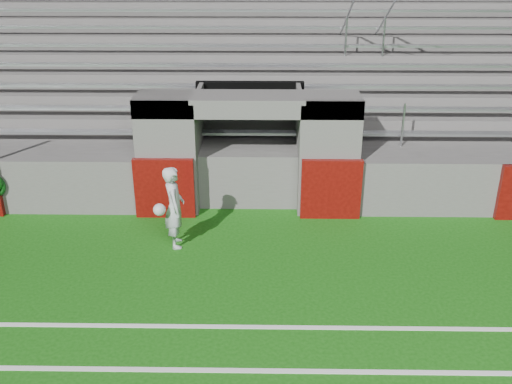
{
  "coord_description": "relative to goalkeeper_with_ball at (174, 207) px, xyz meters",
  "views": [
    {
      "loc": [
        0.36,
        -8.35,
        5.54
      ],
      "look_at": [
        0.2,
        1.8,
        1.1
      ],
      "focal_mm": 40.0,
      "sensor_mm": 36.0,
      "label": 1
    }
  ],
  "objects": [
    {
      "name": "ground",
      "position": [
        1.4,
        -1.65,
        -0.83
      ],
      "size": [
        90.0,
        90.0,
        0.0
      ],
      "primitive_type": "plane",
      "color": "#13500D",
      "rests_on": "ground"
    },
    {
      "name": "stadium_structure",
      "position": [
        1.4,
        6.32,
        0.66
      ],
      "size": [
        26.0,
        8.48,
        5.42
      ],
      "color": "#575452",
      "rests_on": "ground"
    },
    {
      "name": "goalkeeper_with_ball",
      "position": [
        0.0,
        0.0,
        0.0
      ],
      "size": [
        0.62,
        0.7,
        1.66
      ],
      "color": "silver",
      "rests_on": "ground"
    }
  ]
}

